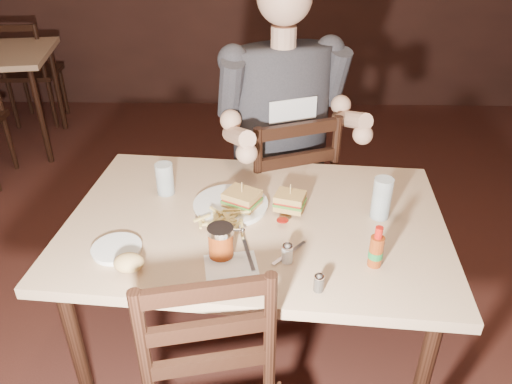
{
  "coord_description": "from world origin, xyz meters",
  "views": [
    {
      "loc": [
        0.2,
        -1.13,
        1.77
      ],
      "look_at": [
        0.17,
        0.4,
        0.85
      ],
      "focal_mm": 35.0,
      "sensor_mm": 36.0,
      "label": 1
    }
  ],
  "objects_px": {
    "main_table": "(256,234)",
    "hot_sauce": "(377,246)",
    "chair_far": "(278,198)",
    "bg_chair_far": "(33,72)",
    "diner": "(286,98)",
    "glass_right": "(382,198)",
    "syrup_dispenser": "(221,242)",
    "side_plate": "(117,250)",
    "dinner_plate": "(231,206)",
    "glass_left": "(165,179)"
  },
  "relations": [
    {
      "from": "main_table",
      "to": "hot_sauce",
      "type": "bearing_deg",
      "value": -33.77
    },
    {
      "from": "chair_far",
      "to": "hot_sauce",
      "type": "bearing_deg",
      "value": 87.04
    },
    {
      "from": "bg_chair_far",
      "to": "hot_sauce",
      "type": "relative_size",
      "value": 6.21
    },
    {
      "from": "bg_chair_far",
      "to": "hot_sauce",
      "type": "xyz_separation_m",
      "value": [
        2.36,
        -2.95,
        0.4
      ]
    },
    {
      "from": "diner",
      "to": "bg_chair_far",
      "type": "bearing_deg",
      "value": 113.34
    },
    {
      "from": "main_table",
      "to": "glass_right",
      "type": "xyz_separation_m",
      "value": [
        0.44,
        0.02,
        0.15
      ]
    },
    {
      "from": "syrup_dispenser",
      "to": "glass_right",
      "type": "bearing_deg",
      "value": 28.17
    },
    {
      "from": "syrup_dispenser",
      "to": "side_plate",
      "type": "height_order",
      "value": "syrup_dispenser"
    },
    {
      "from": "dinner_plate",
      "to": "glass_right",
      "type": "bearing_deg",
      "value": -5.05
    },
    {
      "from": "chair_far",
      "to": "hot_sauce",
      "type": "xyz_separation_m",
      "value": [
        0.28,
        -0.86,
        0.36
      ]
    },
    {
      "from": "dinner_plate",
      "to": "syrup_dispenser",
      "type": "height_order",
      "value": "syrup_dispenser"
    },
    {
      "from": "side_plate",
      "to": "diner",
      "type": "bearing_deg",
      "value": 53.29
    },
    {
      "from": "diner",
      "to": "side_plate",
      "type": "height_order",
      "value": "diner"
    },
    {
      "from": "chair_far",
      "to": "syrup_dispenser",
      "type": "relative_size",
      "value": 8.91
    },
    {
      "from": "chair_far",
      "to": "syrup_dispenser",
      "type": "bearing_deg",
      "value": 55.06
    },
    {
      "from": "main_table",
      "to": "glass_right",
      "type": "relative_size",
      "value": 9.08
    },
    {
      "from": "chair_far",
      "to": "glass_left",
      "type": "height_order",
      "value": "chair_far"
    },
    {
      "from": "chair_far",
      "to": "glass_right",
      "type": "relative_size",
      "value": 6.24
    },
    {
      "from": "glass_left",
      "to": "glass_right",
      "type": "height_order",
      "value": "glass_right"
    },
    {
      "from": "glass_right",
      "to": "side_plate",
      "type": "distance_m",
      "value": 0.92
    },
    {
      "from": "bg_chair_far",
      "to": "dinner_plate",
      "type": "relative_size",
      "value": 3.3
    },
    {
      "from": "bg_chair_far",
      "to": "side_plate",
      "type": "distance_m",
      "value": 3.3
    },
    {
      "from": "glass_left",
      "to": "side_plate",
      "type": "xyz_separation_m",
      "value": [
        -0.1,
        -0.37,
        -0.06
      ]
    },
    {
      "from": "dinner_plate",
      "to": "hot_sauce",
      "type": "relative_size",
      "value": 1.88
    },
    {
      "from": "glass_right",
      "to": "syrup_dispenser",
      "type": "distance_m",
      "value": 0.6
    },
    {
      "from": "hot_sauce",
      "to": "side_plate",
      "type": "height_order",
      "value": "hot_sauce"
    },
    {
      "from": "main_table",
      "to": "glass_left",
      "type": "distance_m",
      "value": 0.41
    },
    {
      "from": "glass_left",
      "to": "glass_right",
      "type": "xyz_separation_m",
      "value": [
        0.8,
        -0.15,
        0.01
      ]
    },
    {
      "from": "glass_left",
      "to": "hot_sauce",
      "type": "bearing_deg",
      "value": -30.02
    },
    {
      "from": "glass_left",
      "to": "dinner_plate",
      "type": "bearing_deg",
      "value": -21.22
    },
    {
      "from": "dinner_plate",
      "to": "glass_left",
      "type": "distance_m",
      "value": 0.28
    },
    {
      "from": "main_table",
      "to": "syrup_dispenser",
      "type": "distance_m",
      "value": 0.27
    },
    {
      "from": "side_plate",
      "to": "chair_far",
      "type": "bearing_deg",
      "value": 55.96
    },
    {
      "from": "main_table",
      "to": "glass_right",
      "type": "distance_m",
      "value": 0.47
    },
    {
      "from": "diner",
      "to": "dinner_plate",
      "type": "distance_m",
      "value": 0.58
    },
    {
      "from": "main_table",
      "to": "syrup_dispenser",
      "type": "xyz_separation_m",
      "value": [
        -0.11,
        -0.22,
        0.13
      ]
    },
    {
      "from": "dinner_plate",
      "to": "glass_left",
      "type": "xyz_separation_m",
      "value": [
        -0.26,
        0.1,
        0.05
      ]
    },
    {
      "from": "glass_right",
      "to": "syrup_dispenser",
      "type": "bearing_deg",
      "value": -156.64
    },
    {
      "from": "side_plate",
      "to": "dinner_plate",
      "type": "bearing_deg",
      "value": 37.39
    },
    {
      "from": "syrup_dispenser",
      "to": "hot_sauce",
      "type": "bearing_deg",
      "value": 0.53
    },
    {
      "from": "main_table",
      "to": "bg_chair_far",
      "type": "relative_size",
      "value": 1.59
    },
    {
      "from": "bg_chair_far",
      "to": "glass_left",
      "type": "relative_size",
      "value": 7.1
    },
    {
      "from": "main_table",
      "to": "diner",
      "type": "bearing_deg",
      "value": 78.18
    },
    {
      "from": "chair_far",
      "to": "hot_sauce",
      "type": "relative_size",
      "value": 6.77
    },
    {
      "from": "syrup_dispenser",
      "to": "side_plate",
      "type": "xyz_separation_m",
      "value": [
        -0.34,
        0.02,
        -0.05
      ]
    },
    {
      "from": "dinner_plate",
      "to": "diner",
      "type": "bearing_deg",
      "value": 66.61
    },
    {
      "from": "bg_chair_far",
      "to": "side_plate",
      "type": "bearing_deg",
      "value": 114.25
    },
    {
      "from": "chair_far",
      "to": "dinner_plate",
      "type": "bearing_deg",
      "value": 49.3
    },
    {
      "from": "glass_left",
      "to": "hot_sauce",
      "type": "height_order",
      "value": "hot_sauce"
    },
    {
      "from": "bg_chair_far",
      "to": "diner",
      "type": "height_order",
      "value": "diner"
    }
  ]
}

